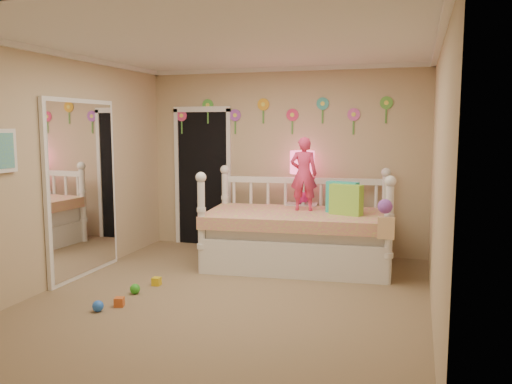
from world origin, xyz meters
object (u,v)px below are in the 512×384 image
(nightstand, at_px, (301,229))
(table_lamp, at_px, (302,169))
(child, at_px, (304,174))
(daybed, at_px, (298,218))

(nightstand, relative_size, table_lamp, 0.98)
(child, height_order, table_lamp, child)
(child, relative_size, nightstand, 1.32)
(nightstand, distance_m, table_lamp, 0.84)
(child, bearing_deg, table_lamp, -84.35)
(child, distance_m, table_lamp, 0.50)
(nightstand, height_order, table_lamp, table_lamp)
(daybed, distance_m, nightstand, 0.70)
(daybed, bearing_deg, nightstand, 92.05)
(table_lamp, bearing_deg, child, -75.41)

